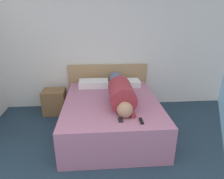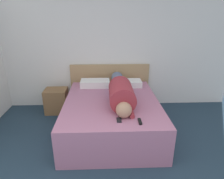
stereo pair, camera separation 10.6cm
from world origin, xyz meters
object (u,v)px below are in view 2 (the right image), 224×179
Objects in this scene: tv_remote at (140,121)px; bed at (112,115)px; cell_phone at (119,120)px; person_lying at (121,92)px; nightstand at (57,101)px; pillow_near_headboard at (95,83)px; pillow_second at (128,83)px.

bed is at bearing 115.42° from tv_remote.
tv_remote is 0.28m from cell_phone.
cell_phone is at bearing -96.33° from person_lying.
pillow_near_headboard is at bearing -3.63° from nightstand.
bed is 0.84m from pillow_near_headboard.
nightstand is 0.31× the size of person_lying.
person_lying is 0.68m from cell_phone.
cell_phone is (0.38, -1.39, -0.06)m from pillow_near_headboard.
nightstand is 3.31× the size of tv_remote.
pillow_second is 1.44m from tv_remote.
person_lying is at bearing 83.67° from cell_phone.
tv_remote reaches higher than cell_phone.
nightstand is 1.57m from person_lying.
pillow_near_headboard is 1.05× the size of pillow_second.
bed is 14.83× the size of cell_phone.
tv_remote is at bearing -74.08° from person_lying.
nightstand is at bearing 148.42° from person_lying.
pillow_near_headboard is 3.81× the size of tv_remote.
cell_phone is (-0.07, -0.66, -0.16)m from person_lying.
bed is at bearing 170.29° from person_lying.
person_lying is 0.76m from pillow_second.
bed is 1.35m from nightstand.
pillow_second is 4.18× the size of cell_phone.
pillow_near_headboard is (0.82, -0.05, 0.39)m from nightstand.
bed is 3.37× the size of pillow_near_headboard.
tv_remote reaches higher than bed.
pillow_near_headboard reaches higher than cell_phone.
tv_remote is (0.00, -1.44, -0.05)m from pillow_second.
bed is at bearing -66.61° from pillow_near_headboard.
bed is 0.86m from pillow_second.
person_lying is at bearing -9.71° from bed.
nightstand is at bearing 146.04° from bed.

